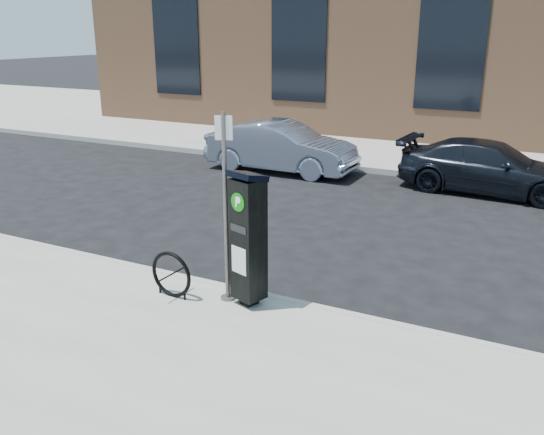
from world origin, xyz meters
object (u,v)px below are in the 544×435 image
Objects in this scene: parking_kiosk at (248,238)px; sign_pole at (226,210)px; bike_rack at (171,275)px; car_dark at (489,167)px; car_silver at (281,147)px.

parking_kiosk is 0.45m from sign_pole.
sign_pole is at bearing 24.79° from bike_rack.
sign_pole is (-0.32, -0.01, 0.32)m from parking_kiosk.
car_dark reaches higher than bike_rack.
bike_rack is (-0.72, -0.28, -0.93)m from sign_pole.
bike_rack is 8.04m from car_silver.
car_silver is 5.21m from car_dark.
car_silver is 0.98× the size of car_dark.
sign_pole is 0.63× the size of car_silver.
car_silver is (-2.12, 7.76, 0.19)m from bike_rack.
sign_pole reaches higher than car_dark.
bike_rack is at bearing -164.45° from car_silver.
car_silver reaches higher than car_dark.
parking_kiosk reaches higher than car_silver.
sign_pole is at bearing -160.67° from parking_kiosk.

